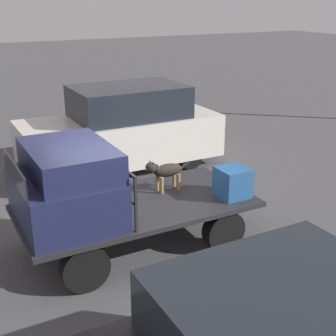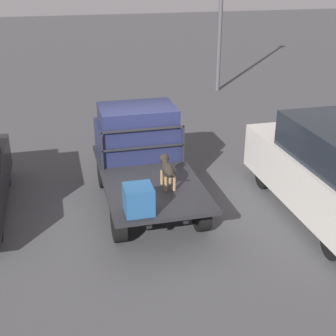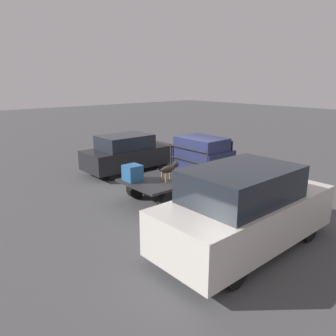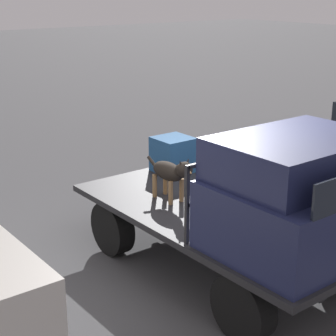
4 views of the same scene
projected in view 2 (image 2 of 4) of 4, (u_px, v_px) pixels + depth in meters
The scene contains 6 objects.
ground_plane at pixel (148, 206), 10.39m from camera, with size 80.00×80.00×0.00m, color #474749.
flatbed_truck at pixel (148, 182), 10.15m from camera, with size 3.93×1.98×0.78m.
truck_cab at pixel (137, 131), 10.88m from camera, with size 1.43×1.86×1.18m.
truck_headboard at pixel (143, 142), 10.20m from camera, with size 0.04×1.86×0.88m.
dog at pixel (167, 168), 9.38m from camera, with size 0.91×0.24×0.63m.
cargo_crate at pixel (139, 199), 8.43m from camera, with size 0.52×0.52×0.52m.
Camera 2 is at (-8.98, 1.77, 5.00)m, focal length 50.00 mm.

